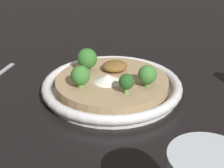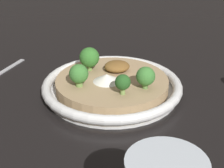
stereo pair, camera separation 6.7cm
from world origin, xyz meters
TOP-DOWN VIEW (x-y plane):
  - ground_plane at (0.00, 0.00)m, footprint 6.00×6.00m
  - risotto_bowl at (0.00, 0.00)m, footprint 0.27×0.27m
  - cheese_sprinkle at (0.01, 0.01)m, footprint 0.05×0.05m
  - crispy_onion_garnish at (-0.01, -0.04)m, footprint 0.05×0.05m
  - broccoli_back_left at (-0.06, 0.05)m, footprint 0.04×0.04m
  - broccoli_front_right at (0.04, -0.05)m, footprint 0.04×0.04m
  - broccoli_right at (0.06, 0.02)m, footprint 0.04×0.04m
  - broccoli_back at (-0.01, 0.06)m, footprint 0.03×0.03m

SIDE VIEW (x-z plane):
  - ground_plane at x=0.00m, z-range 0.00..0.00m
  - risotto_bowl at x=0.00m, z-range 0.00..0.03m
  - cheese_sprinkle at x=0.01m, z-range 0.03..0.05m
  - crispy_onion_garnish at x=-0.01m, z-range 0.03..0.05m
  - broccoli_back at x=-0.01m, z-range 0.04..0.07m
  - broccoli_back_left at x=-0.06m, z-range 0.03..0.08m
  - broccoli_right at x=0.06m, z-range 0.03..0.08m
  - broccoli_front_right at x=0.04m, z-range 0.04..0.08m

